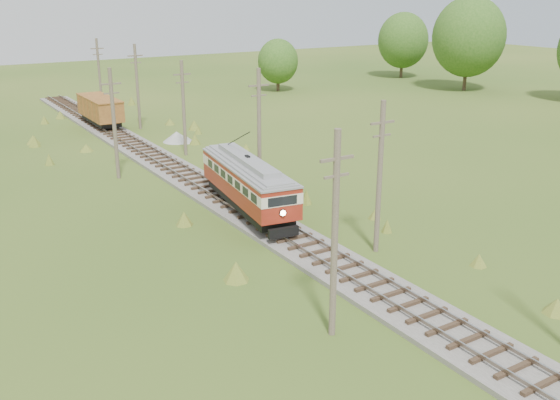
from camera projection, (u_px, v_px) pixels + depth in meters
railbed_main at (203, 186)px, 46.64m from camera, size 3.60×96.00×0.57m
streetcar at (248, 180)px, 40.24m from camera, size 4.21×11.45×5.18m
gondola at (100, 109)px, 66.66m from camera, size 2.74×8.36×2.77m
gravel_pile at (178, 137)px, 61.03m from camera, size 2.82×2.99×1.03m
utility_pole_r_2 at (380, 176)px, 34.04m from camera, size 1.60×0.30×8.60m
utility_pole_r_3 at (259, 130)px, 44.41m from camera, size 1.60×0.30×9.00m
utility_pole_r_4 at (184, 107)px, 54.88m from camera, size 1.60×0.30×8.40m
utility_pole_r_5 at (137, 86)px, 65.48m from camera, size 1.60×0.30×8.90m
utility_pole_r_6 at (99, 74)px, 75.89m from camera, size 1.60×0.30×8.70m
utility_pole_l_a at (335, 234)px, 25.40m from camera, size 1.60×0.30×9.00m
utility_pole_l_b at (114, 123)px, 47.88m from camera, size 1.60×0.30×8.60m
tree_right_4 at (469, 37)px, 90.54m from camera, size 10.50×10.50×13.53m
tree_right_5 at (403, 40)px, 104.93m from camera, size 8.40×8.40×10.82m
tree_mid_b at (278, 61)px, 90.93m from camera, size 5.88×5.88×7.57m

